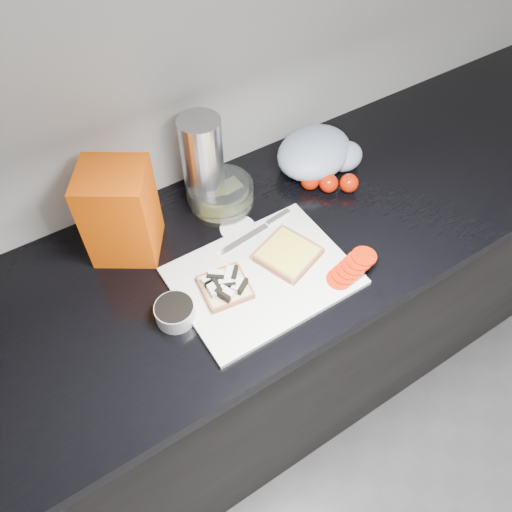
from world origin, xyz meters
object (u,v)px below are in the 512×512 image
Objects in this scene: cutting_board at (263,276)px; glass_bowl at (221,195)px; steel_canister at (203,162)px; bread_bag at (120,213)px.

cutting_board is 0.27m from glass_bowl.
steel_canister is at bearing 118.01° from glass_bowl.
cutting_board is at bearing -98.80° from glass_bowl.
steel_canister is at bearing 43.85° from bread_bag.
bread_bag reaches higher than cutting_board.
bread_bag is 0.24m from steel_canister.
cutting_board is at bearing -93.43° from steel_canister.
glass_bowl is 0.71× the size of bread_bag.
steel_canister reaches higher than cutting_board.
glass_bowl is at bearing -61.99° from steel_canister.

